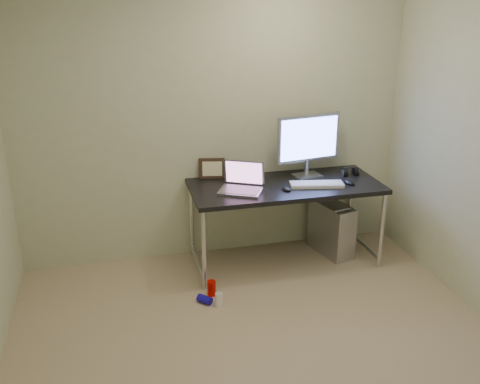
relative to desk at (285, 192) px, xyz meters
The scene contains 17 objects.
floor 1.64m from the desk, 112.03° to the right, with size 3.50×3.50×0.00m, color tan.
wall_back 0.88m from the desk, 146.85° to the left, with size 3.50×0.02×2.50m, color beige.
desk is the anchor object (origin of this frame).
tower_computer 0.65m from the desk, ahead, with size 0.32×0.51×0.53m.
cable_a 0.60m from the desk, 35.91° to the left, with size 0.01×0.01×0.70m, color black.
cable_b 0.67m from the desk, 29.35° to the left, with size 0.01×0.01×0.72m, color black.
can_red 1.07m from the desk, 150.32° to the right, with size 0.07×0.07×0.13m, color red.
can_white 1.13m from the desk, 140.67° to the right, with size 0.06×0.06×0.11m, color white.
can_blue 1.19m from the desk, 147.24° to the right, with size 0.07×0.07×0.12m, color #160DBB.
laptop 0.43m from the desk, behind, with size 0.44×0.42×0.24m.
monitor 0.51m from the desk, 31.08° to the left, with size 0.61×0.21×0.57m.
keyboard 0.28m from the desk, 23.35° to the right, with size 0.46×0.15×0.03m, color silver.
mouse_right 0.57m from the desk, 12.82° to the right, with size 0.08×0.12×0.04m, color black.
mouse_left 0.18m from the desk, 106.00° to the right, with size 0.06×0.10×0.03m, color black.
headphones 0.66m from the desk, ahead, with size 0.15×0.09×0.10m.
picture_frame 0.69m from the desk, 152.17° to the left, with size 0.23×0.03×0.19m, color black.
webcam 0.54m from the desk, 145.85° to the left, with size 0.04×0.03×0.11m.
Camera 1 is at (-0.89, -2.80, 2.34)m, focal length 40.00 mm.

